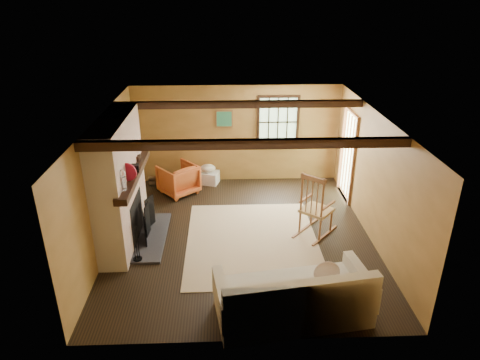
{
  "coord_description": "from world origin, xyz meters",
  "views": [
    {
      "loc": [
        -0.31,
        -7.23,
        4.44
      ],
      "look_at": [
        -0.01,
        0.4,
        1.03
      ],
      "focal_mm": 32.0,
      "sensor_mm": 36.0,
      "label": 1
    }
  ],
  "objects_px": {
    "laundry_basket": "(208,177)",
    "armchair": "(178,179)",
    "sofa": "(294,300)",
    "rocking_chair": "(315,209)",
    "fireplace": "(121,187)"
  },
  "relations": [
    {
      "from": "fireplace",
      "to": "rocking_chair",
      "type": "relative_size",
      "value": 1.83
    },
    {
      "from": "sofa",
      "to": "rocking_chair",
      "type": "bearing_deg",
      "value": 63.52
    },
    {
      "from": "rocking_chair",
      "to": "armchair",
      "type": "distance_m",
      "value": 3.46
    },
    {
      "from": "fireplace",
      "to": "armchair",
      "type": "relative_size",
      "value": 3.04
    },
    {
      "from": "sofa",
      "to": "armchair",
      "type": "height_order",
      "value": "sofa"
    },
    {
      "from": "fireplace",
      "to": "sofa",
      "type": "relative_size",
      "value": 1.02
    },
    {
      "from": "laundry_basket",
      "to": "sofa",
      "type": "bearing_deg",
      "value": -74.07
    },
    {
      "from": "rocking_chair",
      "to": "laundry_basket",
      "type": "relative_size",
      "value": 2.63
    },
    {
      "from": "rocking_chair",
      "to": "laundry_basket",
      "type": "height_order",
      "value": "rocking_chair"
    },
    {
      "from": "laundry_basket",
      "to": "armchair",
      "type": "relative_size",
      "value": 0.63
    },
    {
      "from": "armchair",
      "to": "rocking_chair",
      "type": "bearing_deg",
      "value": 105.36
    },
    {
      "from": "rocking_chair",
      "to": "sofa",
      "type": "xyz_separation_m",
      "value": [
        -0.77,
        -2.35,
        -0.23
      ]
    },
    {
      "from": "fireplace",
      "to": "sofa",
      "type": "height_order",
      "value": "fireplace"
    },
    {
      "from": "laundry_basket",
      "to": "armchair",
      "type": "bearing_deg",
      "value": -140.78
    },
    {
      "from": "fireplace",
      "to": "sofa",
      "type": "distance_m",
      "value": 3.79
    }
  ]
}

